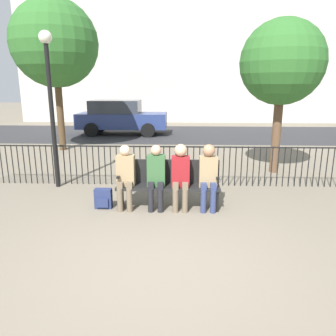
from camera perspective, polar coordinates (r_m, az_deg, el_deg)
ground_plane at (r=4.56m, az=-1.09°, el=-16.43°), size 80.00×80.00×0.00m
park_bench at (r=6.35m, az=0.03°, el=-2.44°), size 1.98×0.45×0.92m
seated_person_0 at (r=6.25m, az=-7.42°, el=-1.03°), size 0.34×0.39×1.24m
seated_person_1 at (r=6.18m, az=-2.09°, el=-1.07°), size 0.34×0.39×1.24m
seated_person_2 at (r=6.16m, az=2.20°, el=-0.87°), size 0.34×0.39×1.26m
seated_person_3 at (r=6.18m, az=7.04°, el=-0.95°), size 0.34×0.39×1.26m
backpack at (r=6.48m, az=-11.20°, el=-5.28°), size 0.33×0.20×0.39m
fence_railing at (r=7.70m, az=0.33°, el=1.02°), size 9.01×0.03×0.95m
tree_0 at (r=12.56m, az=-19.14°, el=19.77°), size 2.96×2.96×5.18m
tree_1 at (r=9.20m, az=19.27°, el=16.86°), size 2.15×2.15×3.96m
lamp_post at (r=7.82m, az=-19.93°, el=13.25°), size 0.28×0.28×3.45m
street_surface at (r=16.08m, az=1.43°, el=5.99°), size 24.00×6.00×0.01m
parked_car_0 at (r=15.98m, az=-8.27°, el=8.82°), size 4.20×1.94×1.62m
building_facade at (r=24.51m, az=1.89°, el=26.99°), size 20.00×6.00×15.43m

